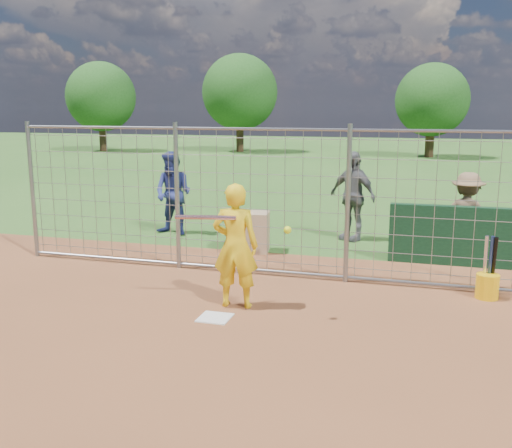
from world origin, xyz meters
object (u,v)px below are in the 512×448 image
(batter, at_px, (235,246))
(bucket_with_bats, at_px, (488,283))
(bystander_a, at_px, (173,193))
(equipment_bin, at_px, (249,232))
(bystander_b, at_px, (352,196))
(bystander_c, at_px, (466,216))

(batter, height_order, bucket_with_bats, batter)
(bystander_a, xyz_separation_m, equipment_bin, (2.11, -1.05, -0.54))
(equipment_bin, relative_size, bucket_with_bats, 0.82)
(bystander_b, bearing_deg, bystander_a, -142.21)
(bystander_a, bearing_deg, bystander_b, 17.38)
(bystander_c, distance_m, bucket_with_bats, 2.47)
(equipment_bin, bearing_deg, bystander_b, 32.30)
(batter, relative_size, bystander_b, 0.93)
(batter, xyz_separation_m, bystander_a, (-2.88, 4.23, 0.04))
(bucket_with_bats, bearing_deg, bystander_a, 156.22)
(bystander_a, distance_m, bystander_c, 6.26)
(bystander_a, height_order, bystander_c, bystander_a)
(bystander_a, height_order, equipment_bin, bystander_a)
(batter, distance_m, bystander_a, 5.12)
(batter, xyz_separation_m, bucket_with_bats, (3.56, 1.40, -0.66))
(equipment_bin, xyz_separation_m, bucket_with_bats, (4.33, -1.78, -0.15))
(bystander_c, distance_m, equipment_bin, 4.20)
(batter, relative_size, bucket_with_bats, 1.86)
(batter, height_order, equipment_bin, batter)
(equipment_bin, bearing_deg, batter, -85.14)
(bystander_a, bearing_deg, bystander_c, 5.18)
(bystander_a, relative_size, bucket_with_bats, 1.94)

